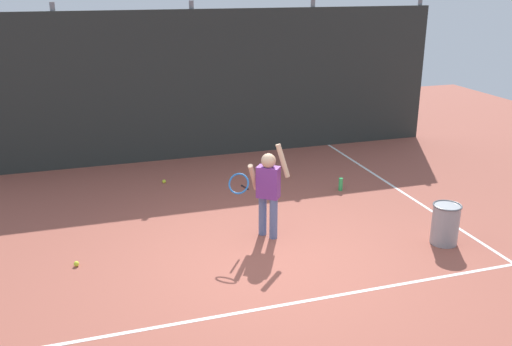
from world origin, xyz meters
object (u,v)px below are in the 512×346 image
tennis_player (267,188)px  ball_hopper (445,224)px  tennis_ball_0 (164,181)px  water_bottle (341,184)px  tennis_ball_2 (76,264)px  tennis_ball_3 (287,175)px

tennis_player → ball_hopper: tennis_player is taller
tennis_ball_0 → ball_hopper: bearing=-47.0°
ball_hopper → tennis_ball_0: ball_hopper is taller
water_bottle → tennis_ball_0: 3.07m
tennis_ball_0 → water_bottle: bearing=-24.0°
tennis_player → tennis_ball_2: 2.64m
ball_hopper → tennis_ball_2: ball_hopper is taller
tennis_ball_2 → tennis_ball_3: bearing=32.5°
tennis_ball_2 → tennis_player: bearing=2.3°
water_bottle → tennis_ball_3: bearing=123.5°
tennis_ball_0 → tennis_ball_2: size_ratio=1.00×
tennis_ball_0 → tennis_ball_3: (2.19, -0.33, 0.00)m
tennis_player → tennis_ball_3: size_ratio=20.46×
ball_hopper → water_bottle: (-0.46, 2.25, -0.18)m
ball_hopper → tennis_ball_2: size_ratio=8.52×
tennis_ball_0 → tennis_ball_3: 2.22m
tennis_player → tennis_ball_0: size_ratio=20.46×
tennis_ball_0 → tennis_ball_2: bearing=-119.3°
tennis_ball_0 → tennis_ball_3: size_ratio=1.00×
ball_hopper → tennis_ball_3: 3.36m
tennis_ball_2 → water_bottle: bearing=18.3°
ball_hopper → tennis_ball_3: ball_hopper is taller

